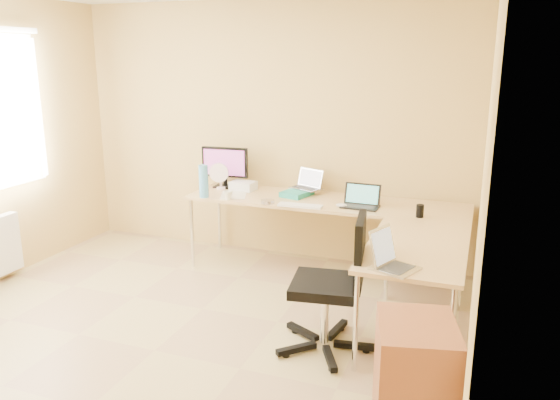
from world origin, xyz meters
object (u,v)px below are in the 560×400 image
at_px(laptop_center, 306,179).
at_px(desk_fan, 221,177).
at_px(desk_main, 324,237).
at_px(keyboard, 300,206).
at_px(laptop_return, 396,254).
at_px(desk_return, 414,292).
at_px(water_bottle, 204,181).
at_px(mug, 228,195).
at_px(monitor, 225,167).
at_px(office_chair, 325,283).
at_px(cabinet, 414,383).
at_px(laptop_black, 360,196).

xyz_separation_m(laptop_center, desk_fan, (-0.87, -0.11, -0.02)).
bearing_deg(desk_fan, laptop_center, -4.72).
relative_size(desk_main, keyboard, 6.59).
bearing_deg(laptop_return, desk_fan, 73.70).
relative_size(desk_return, keyboard, 3.23).
bearing_deg(desk_return, water_bottle, 161.51).
distance_m(keyboard, mug, 0.72).
bearing_deg(monitor, desk_return, -33.17).
height_order(desk_fan, laptop_return, desk_fan).
bearing_deg(monitor, mug, -65.77).
height_order(laptop_center, office_chair, office_chair).
bearing_deg(keyboard, desk_return, -35.06).
relative_size(water_bottle, office_chair, 0.31).
height_order(keyboard, laptop_return, laptop_return).
relative_size(desk_main, cabinet, 3.84).
bearing_deg(cabinet, monitor, 120.57).
height_order(keyboard, water_bottle, water_bottle).
height_order(desk_return, laptop_center, laptop_center).
bearing_deg(monitor, desk_fan, -97.34).
bearing_deg(water_bottle, cabinet, -39.92).
xyz_separation_m(keyboard, office_chair, (0.55, -1.08, -0.24)).
distance_m(laptop_black, water_bottle, 1.50).
bearing_deg(laptop_return, mug, 77.14).
height_order(monitor, laptop_return, monitor).
xyz_separation_m(desk_return, monitor, (-2.10, 1.16, 0.58)).
bearing_deg(desk_fan, laptop_return, -50.02).
distance_m(desk_return, cabinet, 1.19).
xyz_separation_m(laptop_black, mug, (-1.24, -0.16, -0.06)).
bearing_deg(cabinet, laptop_return, 95.69).
height_order(monitor, desk_fan, monitor).
relative_size(laptop_center, mug, 3.30).
distance_m(desk_main, office_chair, 1.44).
bearing_deg(office_chair, desk_main, 97.75).
relative_size(monitor, water_bottle, 1.56).
relative_size(monitor, cabinet, 0.71).
xyz_separation_m(desk_main, mug, (-0.87, -0.30, 0.41)).
bearing_deg(desk_fan, desk_return, -38.79).
bearing_deg(desk_fan, keyboard, -32.29).
relative_size(laptop_black, laptop_return, 1.07).
bearing_deg(mug, office_chair, -40.33).
height_order(monitor, keyboard, monitor).
bearing_deg(keyboard, office_chair, -66.07).
xyz_separation_m(laptop_black, cabinet, (0.76, -2.04, -0.47)).
bearing_deg(desk_fan, laptop_black, -19.66).
bearing_deg(water_bottle, laptop_return, -31.19).
bearing_deg(office_chair, monitor, 126.22).
relative_size(keyboard, cabinet, 0.58).
height_order(monitor, cabinet, monitor).
bearing_deg(mug, keyboard, 0.00).
bearing_deg(laptop_center, monitor, -155.54).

